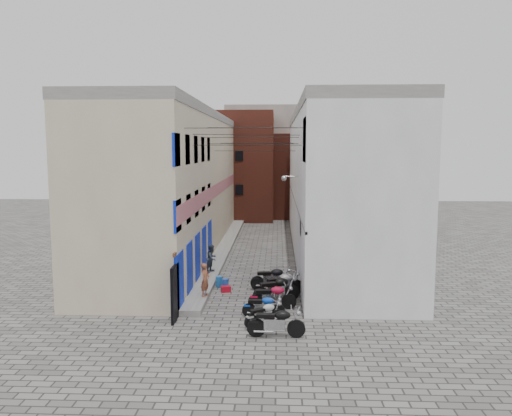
# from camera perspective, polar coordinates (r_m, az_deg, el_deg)

# --- Properties ---
(ground) EXTENTS (90.00, 90.00, 0.00)m
(ground) POSITION_cam_1_polar(r_m,az_deg,el_deg) (20.17, -1.75, -12.43)
(ground) COLOR #54524F
(ground) RESTS_ON ground
(plinth) EXTENTS (0.90, 26.00, 0.25)m
(plinth) POSITION_cam_1_polar(r_m,az_deg,el_deg) (32.83, -3.63, -4.65)
(plinth) COLOR slate
(plinth) RESTS_ON ground
(building_left) EXTENTS (5.10, 27.00, 9.00)m
(building_left) POSITION_cam_1_polar(r_m,az_deg,el_deg) (32.65, -8.83, 2.97)
(building_left) COLOR #BCAA8E
(building_left) RESTS_ON ground
(building_right) EXTENTS (5.94, 26.00, 9.00)m
(building_right) POSITION_cam_1_polar(r_m,az_deg,el_deg) (32.25, 8.88, 2.93)
(building_right) COLOR silver
(building_right) RESTS_ON ground
(building_far_brick_left) EXTENTS (6.00, 6.00, 10.00)m
(building_far_brick_left) POSITION_cam_1_polar(r_m,az_deg,el_deg) (47.14, -1.65, 4.82)
(building_far_brick_left) COLOR maroon
(building_far_brick_left) RESTS_ON ground
(building_far_brick_right) EXTENTS (5.00, 6.00, 8.00)m
(building_far_brick_right) POSITION_cam_1_polar(r_m,az_deg,el_deg) (49.08, 4.36, 3.72)
(building_far_brick_right) COLOR maroon
(building_far_brick_right) RESTS_ON ground
(building_far_concrete) EXTENTS (8.00, 5.00, 11.00)m
(building_far_concrete) POSITION_cam_1_polar(r_m,az_deg,el_deg) (53.02, 0.99, 5.59)
(building_far_concrete) COLOR slate
(building_far_concrete) RESTS_ON ground
(far_shopfront) EXTENTS (2.00, 0.30, 2.40)m
(far_shopfront) POSITION_cam_1_polar(r_m,az_deg,el_deg) (44.55, 0.67, -0.19)
(far_shopfront) COLOR black
(far_shopfront) RESTS_ON ground
(overhead_wires) EXTENTS (5.80, 13.02, 1.32)m
(overhead_wires) POSITION_cam_1_polar(r_m,az_deg,el_deg) (26.67, -0.57, 7.84)
(overhead_wires) COLOR black
(overhead_wires) RESTS_ON ground
(motorcycle_a) EXTENTS (2.07, 0.68, 1.20)m
(motorcycle_a) POSITION_cam_1_polar(r_m,az_deg,el_deg) (18.06, 2.32, -12.76)
(motorcycle_a) COLOR black
(motorcycle_a) RESTS_ON ground
(motorcycle_b) EXTENTS (1.73, 1.44, 1.00)m
(motorcycle_b) POSITION_cam_1_polar(r_m,az_deg,el_deg) (19.14, 0.99, -11.92)
(motorcycle_b) COLOR #A7A7AC
(motorcycle_b) RESTS_ON ground
(motorcycle_c) EXTENTS (1.70, 0.55, 0.98)m
(motorcycle_c) POSITION_cam_1_polar(r_m,az_deg,el_deg) (20.10, 0.86, -11.02)
(motorcycle_c) COLOR #0B3CB0
(motorcycle_c) RESTS_ON ground
(motorcycle_d) EXTENTS (2.08, 0.83, 1.17)m
(motorcycle_d) POSITION_cam_1_polar(r_m,az_deg,el_deg) (21.00, 1.88, -9.96)
(motorcycle_d) COLOR maroon
(motorcycle_d) RESTS_ON ground
(motorcycle_e) EXTENTS (2.28, 1.49, 1.26)m
(motorcycle_e) POSITION_cam_1_polar(r_m,az_deg,el_deg) (21.96, 2.37, -9.09)
(motorcycle_e) COLOR black
(motorcycle_e) RESTS_ON ground
(motorcycle_f) EXTENTS (2.21, 1.65, 1.25)m
(motorcycle_f) POSITION_cam_1_polar(r_m,az_deg,el_deg) (22.73, 3.04, -8.56)
(motorcycle_f) COLOR #A1A1A5
(motorcycle_f) RESTS_ON ground
(motorcycle_g) EXTENTS (2.16, 0.92, 1.21)m
(motorcycle_g) POSITION_cam_1_polar(r_m,az_deg,el_deg) (23.81, 1.88, -7.89)
(motorcycle_g) COLOR black
(motorcycle_g) RESTS_ON ground
(person_a) EXTENTS (0.50, 0.61, 1.46)m
(person_a) POSITION_cam_1_polar(r_m,az_deg,el_deg) (21.98, -5.83, -8.16)
(person_a) COLOR brown
(person_a) RESTS_ON plinth
(person_b) EXTENTS (0.78, 0.86, 1.44)m
(person_b) POSITION_cam_1_polar(r_m,az_deg,el_deg) (26.17, -5.06, -5.74)
(person_b) COLOR #303848
(person_b) RESTS_ON plinth
(water_jug_near) EXTENTS (0.40, 0.40, 0.49)m
(water_jug_near) POSITION_cam_1_polar(r_m,az_deg,el_deg) (24.03, -3.52, -8.64)
(water_jug_near) COLOR #2450B6
(water_jug_near) RESTS_ON ground
(water_jug_far) EXTENTS (0.42, 0.42, 0.51)m
(water_jug_far) POSITION_cam_1_polar(r_m,az_deg,el_deg) (24.42, -4.25, -8.37)
(water_jug_far) COLOR #236AB2
(water_jug_far) RESTS_ON ground
(red_crate) EXTENTS (0.51, 0.43, 0.27)m
(red_crate) POSITION_cam_1_polar(r_m,az_deg,el_deg) (23.57, -3.47, -9.23)
(red_crate) COLOR #A90C1E
(red_crate) RESTS_ON ground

